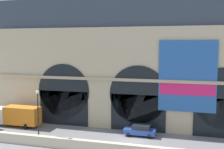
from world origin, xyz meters
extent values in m
plane|color=slate|center=(0.00, 0.00, 0.00)|extent=(200.00, 200.00, 0.00)
cube|color=beige|center=(0.00, -4.44, 0.64)|extent=(90.00, 0.70, 1.28)
cube|color=#BCAD8C|center=(0.00, 7.06, 7.62)|extent=(49.80, 4.12, 15.25)
cube|color=#333D4C|center=(0.00, 7.36, 17.55)|extent=(49.80, 3.52, 4.61)
cube|color=black|center=(-11.86, 4.95, 2.71)|extent=(8.11, 0.20, 5.42)
cylinder|color=black|center=(-11.86, 4.95, 5.42)|extent=(8.54, 0.20, 8.54)
cube|color=black|center=(0.00, 4.95, 2.71)|extent=(8.11, 0.20, 5.42)
cylinder|color=black|center=(0.00, 4.95, 5.42)|extent=(8.54, 0.20, 8.54)
cube|color=black|center=(11.86, 4.95, 2.71)|extent=(8.11, 0.20, 5.42)
cube|color=#2659A5|center=(6.86, 4.83, 8.32)|extent=(7.82, 0.12, 9.90)
cube|color=#DB1E66|center=(6.86, 4.75, 6.62)|extent=(7.51, 0.04, 1.83)
cube|color=tan|center=(0.00, 4.85, 7.55)|extent=(49.80, 0.50, 0.44)
cube|color=white|center=(-21.39, 2.36, 1.57)|extent=(2.00, 2.30, 2.30)
cube|color=orange|center=(-17.64, 2.36, 1.77)|extent=(5.50, 2.30, 2.70)
cylinder|color=black|center=(-21.49, 3.40, 0.42)|extent=(0.28, 0.84, 0.84)
cylinder|color=black|center=(-16.39, 1.33, 0.42)|extent=(0.28, 0.84, 0.84)
cylinder|color=black|center=(-16.39, 3.40, 0.42)|extent=(0.28, 0.84, 0.84)
cube|color=#28479E|center=(0.68, 2.79, 0.65)|extent=(4.40, 1.80, 0.70)
cube|color=black|center=(0.90, 2.79, 1.27)|extent=(2.46, 1.62, 0.55)
cylinder|color=black|center=(-0.78, 1.98, 0.30)|extent=(0.28, 0.60, 0.60)
cylinder|color=black|center=(-0.78, 3.60, 0.30)|extent=(0.28, 0.60, 0.60)
cylinder|color=black|center=(2.13, 1.98, 0.30)|extent=(0.28, 0.60, 0.60)
cylinder|color=black|center=(2.13, 3.60, 0.30)|extent=(0.28, 0.60, 0.60)
cylinder|color=black|center=(-11.36, -3.64, 3.25)|extent=(0.16, 0.16, 6.50)
sphere|color=#F2EDCC|center=(-11.36, -3.64, 6.68)|extent=(0.44, 0.44, 0.44)
camera|label=1|loc=(7.41, -35.41, 12.72)|focal=45.67mm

